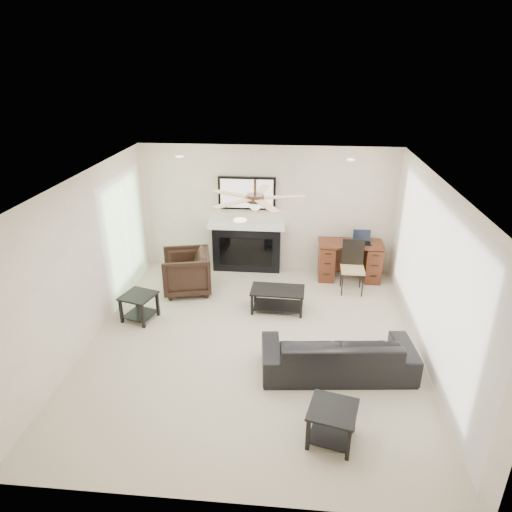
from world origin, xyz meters
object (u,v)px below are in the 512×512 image
object	(u,v)px
sofa	(338,353)
desk	(349,261)
armchair	(186,272)
fireplace_unit	(246,226)
coffee_table	(277,300)

from	to	relation	value
sofa	desk	size ratio (longest dim) A/B	1.69
sofa	armchair	xyz separation A→B (m)	(-2.60, 2.15, 0.09)
armchair	desk	xyz separation A→B (m)	(3.03, 0.80, -0.01)
fireplace_unit	desk	size ratio (longest dim) A/B	1.57
coffee_table	fireplace_unit	xyz separation A→B (m)	(-0.70, 1.57, 0.75)
armchair	fireplace_unit	xyz separation A→B (m)	(1.00, 1.02, 0.56)
armchair	fireplace_unit	world-z (taller)	fireplace_unit
sofa	desk	distance (m)	2.98
sofa	desk	bearing A→B (deg)	-103.85
coffee_table	sofa	bearing A→B (deg)	-58.58
sofa	desk	xyz separation A→B (m)	(0.43, 2.95, 0.08)
armchair	desk	distance (m)	3.13
armchair	coffee_table	bearing A→B (deg)	58.75
armchair	coffee_table	distance (m)	1.80
coffee_table	fireplace_unit	bearing A→B (deg)	116.16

